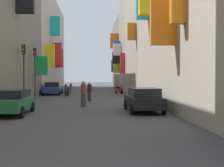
% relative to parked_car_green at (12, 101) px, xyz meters
% --- Properties ---
extents(ground_plane, '(140.00, 140.00, 0.00)m').
position_rel_parked_car_green_xyz_m(ground_plane, '(3.84, 16.42, -0.73)').
color(ground_plane, '#424244').
extents(building_left_mid_b, '(7.30, 28.96, 14.20)m').
position_rel_parked_car_green_xyz_m(building_left_mid_b, '(-4.15, 31.93, 6.37)').
color(building_left_mid_b, '#B2A899').
rests_on(building_left_mid_b, ground).
extents(building_right_mid_a, '(6.90, 11.63, 13.63)m').
position_rel_parked_car_green_xyz_m(building_right_mid_a, '(11.83, 17.62, 6.09)').
color(building_right_mid_a, '#9E9384').
rests_on(building_right_mid_a, ground).
extents(building_right_mid_b, '(7.23, 7.65, 14.74)m').
position_rel_parked_car_green_xyz_m(building_right_mid_b, '(11.82, 27.27, 6.63)').
color(building_right_mid_b, gray).
rests_on(building_right_mid_b, ground).
extents(building_right_mid_c, '(7.36, 15.34, 12.23)m').
position_rel_parked_car_green_xyz_m(building_right_mid_c, '(11.83, 38.74, 5.39)').
color(building_right_mid_c, slate).
rests_on(building_right_mid_c, ground).
extents(parked_car_green, '(1.93, 4.33, 1.36)m').
position_rel_parked_car_green_xyz_m(parked_car_green, '(0.00, 0.00, 0.00)').
color(parked_car_green, '#236638').
rests_on(parked_car_green, ground).
extents(parked_car_black, '(1.94, 4.45, 1.41)m').
position_rel_parked_car_green_xyz_m(parked_car_black, '(7.44, 0.80, 0.02)').
color(parked_car_black, black).
rests_on(parked_car_black, ground).
extents(parked_car_blue, '(1.95, 4.43, 1.41)m').
position_rel_parked_car_green_xyz_m(parked_car_blue, '(0.04, 18.01, 0.02)').
color(parked_car_blue, navy).
rests_on(parked_car_blue, ground).
extents(scooter_orange, '(0.46, 1.90, 1.13)m').
position_rel_parked_car_green_xyz_m(scooter_orange, '(1.04, 33.67, -0.26)').
color(scooter_orange, orange).
rests_on(scooter_orange, ground).
extents(scooter_black, '(0.54, 1.91, 1.13)m').
position_rel_parked_car_green_xyz_m(scooter_black, '(1.85, 15.53, -0.26)').
color(scooter_black, black).
rests_on(scooter_black, ground).
extents(scooter_blue, '(0.64, 1.97, 1.13)m').
position_rel_parked_car_green_xyz_m(scooter_blue, '(0.72, 27.58, -0.26)').
color(scooter_blue, '#2D4CAD').
rests_on(scooter_blue, ground).
extents(scooter_red, '(0.85, 1.84, 1.13)m').
position_rel_parked_car_green_xyz_m(scooter_red, '(7.68, 19.05, -0.26)').
color(scooter_red, red).
rests_on(scooter_red, ground).
extents(pedestrian_crossing, '(0.52, 0.52, 1.60)m').
position_rel_parked_car_green_xyz_m(pedestrian_crossing, '(4.22, 8.55, 0.07)').
color(pedestrian_crossing, '#353535').
rests_on(pedestrian_crossing, ground).
extents(pedestrian_near_left, '(0.49, 0.49, 1.79)m').
position_rel_parked_car_green_xyz_m(pedestrian_near_left, '(3.84, 3.94, 0.17)').
color(pedestrian_near_left, '#363636').
rests_on(pedestrian_near_left, ground).
extents(traffic_light_near_corner, '(0.26, 0.34, 4.49)m').
position_rel_parked_car_green_xyz_m(traffic_light_near_corner, '(-0.73, 6.49, 2.32)').
color(traffic_light_near_corner, '#2D2D2D').
rests_on(traffic_light_near_corner, ground).
extents(traffic_light_far_corner, '(0.26, 0.34, 4.66)m').
position_rel_parked_car_green_xyz_m(traffic_light_far_corner, '(-0.73, 11.05, 2.42)').
color(traffic_light_far_corner, '#2D2D2D').
rests_on(traffic_light_far_corner, ground).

